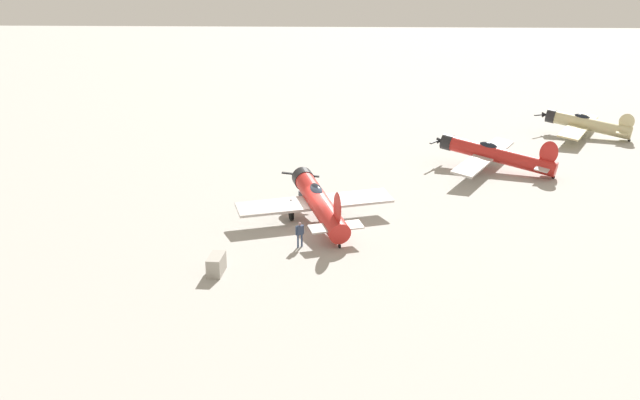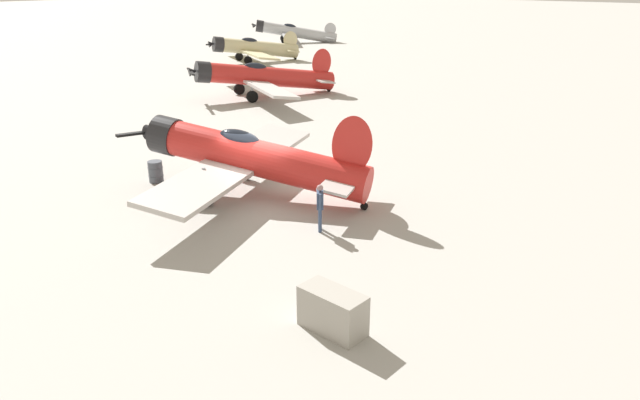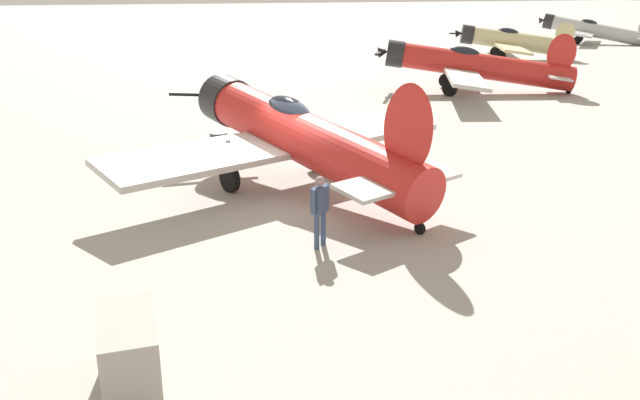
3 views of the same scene
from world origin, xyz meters
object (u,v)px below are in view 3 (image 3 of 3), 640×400
at_px(airplane_outer_stand, 593,30).
at_px(fuel_drum, 219,146).
at_px(ground_crew_mechanic, 320,205).
at_px(airplane_mid_apron, 472,65).
at_px(airplane_far_line, 511,41).
at_px(equipment_crate, 129,353).
at_px(airplane_foreground, 297,136).

distance_m(airplane_outer_stand, fuel_drum, 54.80).
bearing_deg(ground_crew_mechanic, airplane_mid_apron, 99.20).
distance_m(airplane_far_line, equipment_crate, 47.76).
bearing_deg(airplane_outer_stand, fuel_drum, 80.51).
relative_size(airplane_far_line, ground_crew_mechanic, 7.90).
height_order(airplane_foreground, equipment_crate, airplane_foreground).
distance_m(airplane_mid_apron, airplane_outer_stand, 36.44).
relative_size(airplane_outer_stand, ground_crew_mechanic, 5.89).
distance_m(equipment_crate, fuel_drum, 13.07).
distance_m(airplane_outer_stand, equipment_crate, 65.73).
bearing_deg(ground_crew_mechanic, airplane_foreground, 127.98).
bearing_deg(ground_crew_mechanic, equipment_crate, -87.88).
xyz_separation_m(airplane_foreground, fuel_drum, (-1.42, 4.18, -1.12)).
bearing_deg(airplane_outer_stand, airplane_far_line, 73.93).
bearing_deg(fuel_drum, airplane_outer_stand, 36.40).
relative_size(airplane_foreground, ground_crew_mechanic, 6.64).
height_order(airplane_far_line, airplane_outer_stand, airplane_far_line).
relative_size(airplane_outer_stand, equipment_crate, 5.74).
bearing_deg(airplane_foreground, equipment_crate, 127.53).
bearing_deg(airplane_far_line, equipment_crate, 75.09).
height_order(airplane_mid_apron, airplane_far_line, airplane_mid_apron).
bearing_deg(fuel_drum, airplane_far_line, 39.78).
xyz_separation_m(airplane_foreground, equipment_crate, (-5.20, -8.33, -1.04)).
xyz_separation_m(airplane_outer_stand, equipment_crate, (-47.88, -45.02, -0.78)).
bearing_deg(airplane_foreground, airplane_outer_stand, -69.79).
relative_size(airplane_far_line, equipment_crate, 7.71).
height_order(airplane_mid_apron, ground_crew_mechanic, airplane_mid_apron).
bearing_deg(equipment_crate, ground_crew_mechanic, 42.94).
relative_size(airplane_foreground, fuel_drum, 12.20).
bearing_deg(airplane_foreground, fuel_drum, -1.73).
relative_size(airplane_outer_stand, fuel_drum, 10.82).
bearing_deg(airplane_foreground, airplane_mid_apron, -66.51).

